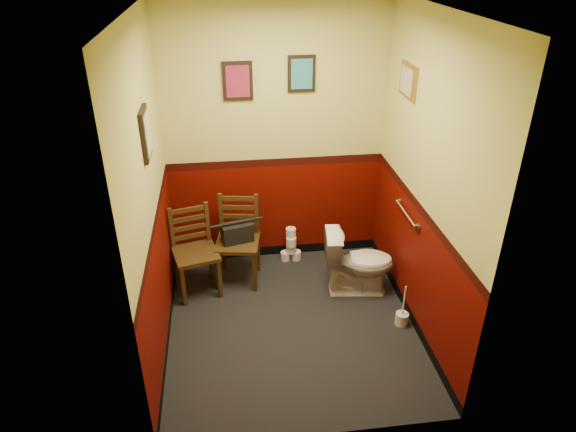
% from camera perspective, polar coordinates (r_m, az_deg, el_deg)
% --- Properties ---
extents(floor, '(2.20, 2.40, 0.00)m').
position_cam_1_polar(floor, '(4.81, 0.40, -11.96)').
color(floor, black).
rests_on(floor, ground).
extents(ceiling, '(2.20, 2.40, 0.00)m').
position_cam_1_polar(ceiling, '(3.68, 0.55, 21.92)').
color(ceiling, silver).
rests_on(ceiling, ground).
extents(wall_back, '(2.20, 0.00, 2.70)m').
position_cam_1_polar(wall_back, '(5.16, -1.39, 8.45)').
color(wall_back, '#4E0803').
rests_on(wall_back, ground).
extents(wall_front, '(2.20, 0.00, 2.70)m').
position_cam_1_polar(wall_front, '(3.04, 3.58, -7.20)').
color(wall_front, '#4E0803').
rests_on(wall_front, ground).
extents(wall_left, '(0.00, 2.40, 2.70)m').
position_cam_1_polar(wall_left, '(4.08, -15.06, 1.69)').
color(wall_left, '#4E0803').
rests_on(wall_left, ground).
extents(wall_right, '(0.00, 2.40, 2.70)m').
position_cam_1_polar(wall_right, '(4.34, 15.02, 3.39)').
color(wall_right, '#4E0803').
rests_on(wall_right, ground).
extents(grab_bar, '(0.05, 0.56, 0.06)m').
position_cam_1_polar(grab_bar, '(4.71, 13.01, 0.28)').
color(grab_bar, silver).
rests_on(grab_bar, wall_right).
extents(framed_print_back_a, '(0.28, 0.04, 0.36)m').
position_cam_1_polar(framed_print_back_a, '(4.94, -5.62, 14.69)').
color(framed_print_back_a, black).
rests_on(framed_print_back_a, wall_back).
extents(framed_print_back_b, '(0.26, 0.04, 0.34)m').
position_cam_1_polar(framed_print_back_b, '(4.99, 1.52, 15.53)').
color(framed_print_back_b, black).
rests_on(framed_print_back_b, wall_back).
extents(framed_print_left, '(0.04, 0.30, 0.38)m').
position_cam_1_polar(framed_print_left, '(3.97, -15.52, 8.80)').
color(framed_print_left, black).
rests_on(framed_print_left, wall_left).
extents(framed_print_right, '(0.04, 0.34, 0.28)m').
position_cam_1_polar(framed_print_right, '(4.63, 13.20, 14.44)').
color(framed_print_right, olive).
rests_on(framed_print_right, wall_right).
extents(toilet, '(0.72, 0.45, 0.66)m').
position_cam_1_polar(toilet, '(5.08, 7.84, -5.13)').
color(toilet, white).
rests_on(toilet, floor).
extents(toilet_brush, '(0.12, 0.12, 0.42)m').
position_cam_1_polar(toilet_brush, '(4.89, 12.53, -11.00)').
color(toilet_brush, silver).
rests_on(toilet_brush, floor).
extents(chair_left, '(0.50, 0.50, 0.88)m').
position_cam_1_polar(chair_left, '(5.07, -10.32, -3.90)').
color(chair_left, '#422C13').
rests_on(chair_left, floor).
extents(chair_right, '(0.48, 0.48, 0.90)m').
position_cam_1_polar(chair_right, '(5.17, -5.56, -2.71)').
color(chair_right, '#422C13').
rests_on(chair_right, floor).
extents(handbag, '(0.33, 0.22, 0.22)m').
position_cam_1_polar(handbag, '(5.08, -5.67, -1.83)').
color(handbag, black).
rests_on(handbag, chair_right).
extents(tp_stack, '(0.23, 0.14, 0.39)m').
position_cam_1_polar(tp_stack, '(5.58, 0.32, -3.45)').
color(tp_stack, silver).
rests_on(tp_stack, floor).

